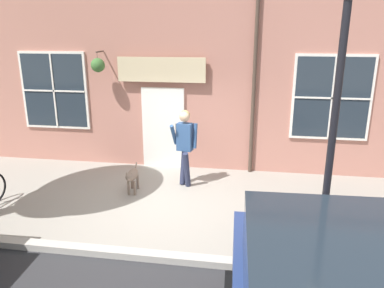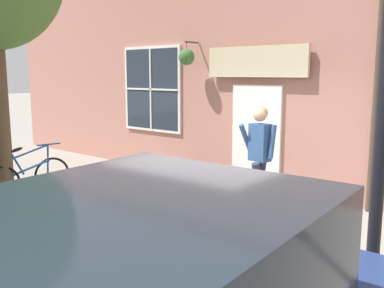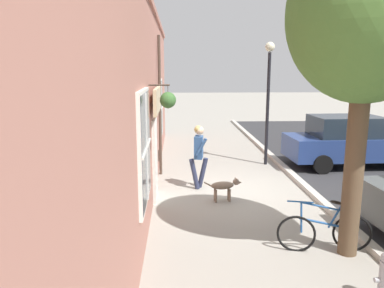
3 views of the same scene
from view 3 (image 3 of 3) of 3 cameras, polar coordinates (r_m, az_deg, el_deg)
name	(u,v)px [view 3 (image 3 of 3)]	position (r m, az deg, el deg)	size (l,w,h in m)	color
ground_plane	(235,190)	(10.51, 6.58, -7.05)	(90.00, 90.00, 0.00)	gray
storefront_facade	(148,101)	(9.91, -6.68, 6.47)	(0.95, 18.00, 4.94)	#B27566
pedestrian_walking	(199,150)	(10.36, 1.04, -0.98)	(0.56, 0.61, 1.79)	#282D47
dog_on_leash	(225,186)	(9.56, 4.99, -6.37)	(1.00, 0.29, 0.60)	#7F6B5B
street_tree_by_curb	(375,23)	(6.94, 26.13, 16.23)	(2.64, 2.36, 5.60)	brown
leaning_bicycle	(324,231)	(7.45, 19.49, -12.41)	(1.73, 0.22, 1.01)	black
parked_car_mid_block	(349,141)	(13.89, 22.81, 0.39)	(4.36, 2.07, 1.75)	navy
street_lamp	(269,84)	(13.12, 11.58, 8.90)	(0.32, 0.32, 4.20)	black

